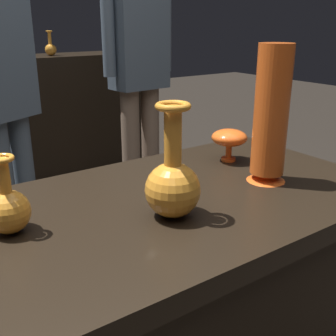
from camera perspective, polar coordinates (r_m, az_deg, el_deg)
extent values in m
cube|color=black|center=(1.04, -0.58, -5.70)|extent=(1.20, 0.64, 0.05)
sphere|color=orange|center=(0.93, 0.64, -3.03)|extent=(0.13, 0.13, 0.13)
cylinder|color=orange|center=(0.89, 0.67, 4.18)|extent=(0.04, 0.04, 0.14)
torus|color=orange|center=(0.87, 0.69, 8.48)|extent=(0.08, 0.08, 0.02)
sphere|color=orange|center=(0.93, -21.05, -5.65)|extent=(0.09, 0.09, 0.09)
cylinder|color=orange|center=(0.90, -21.64, -1.15)|extent=(0.03, 0.03, 0.08)
torus|color=orange|center=(0.89, -21.95, 1.21)|extent=(0.05, 0.05, 0.01)
cone|color=#E55B1E|center=(1.19, 13.29, -1.13)|extent=(0.11, 0.11, 0.02)
cylinder|color=#E55B1E|center=(1.14, 14.01, 7.59)|extent=(0.09, 0.09, 0.34)
cylinder|color=#E55B1E|center=(1.33, 8.27, 1.22)|extent=(0.05, 0.05, 0.01)
cylinder|color=#E55B1E|center=(1.33, 8.32, 2.24)|extent=(0.02, 0.02, 0.04)
ellipsoid|color=#E55B1E|center=(1.31, 8.42, 4.16)|extent=(0.11, 0.11, 0.05)
sphere|color=orange|center=(3.11, -15.79, 15.33)|extent=(0.08, 0.08, 0.08)
cylinder|color=orange|center=(3.11, -15.93, 16.77)|extent=(0.02, 0.02, 0.09)
torus|color=orange|center=(3.11, -16.01, 17.59)|extent=(0.05, 0.05, 0.01)
cylinder|color=#2D429E|center=(3.36, -7.30, 15.57)|extent=(0.06, 0.06, 0.01)
cylinder|color=#2D429E|center=(3.35, -7.32, 16.10)|extent=(0.02, 0.02, 0.05)
ellipsoid|color=#2D429E|center=(3.35, -7.36, 17.09)|extent=(0.16, 0.16, 0.07)
cylinder|color=slate|center=(2.44, -18.98, -1.78)|extent=(0.11, 0.11, 0.75)
cylinder|color=slate|center=(2.34, -21.51, -2.95)|extent=(0.11, 0.11, 0.75)
cylinder|color=slate|center=(2.38, -18.74, 15.27)|extent=(0.07, 0.07, 0.51)
cylinder|color=#846B56|center=(2.62, -2.40, 1.84)|extent=(0.11, 0.11, 0.85)
cylinder|color=#846B56|center=(2.53, -5.06, 1.16)|extent=(0.11, 0.11, 0.85)
cube|color=slate|center=(2.45, -4.11, 18.65)|extent=(0.34, 0.21, 0.67)
cylinder|color=slate|center=(2.57, -0.36, 19.49)|extent=(0.07, 0.07, 0.57)
cylinder|color=slate|center=(2.33, -8.29, 19.29)|extent=(0.07, 0.07, 0.57)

